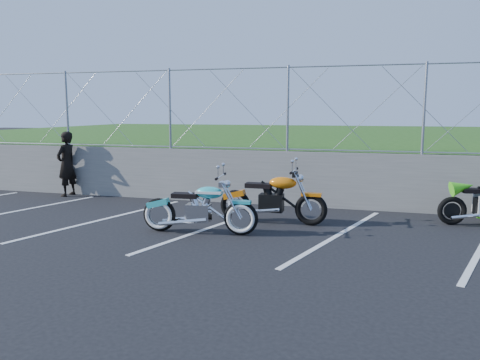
# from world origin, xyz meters

# --- Properties ---
(ground) EXTENTS (90.00, 90.00, 0.00)m
(ground) POSITION_xyz_m (0.00, 0.00, 0.00)
(ground) COLOR black
(ground) RESTS_ON ground
(retaining_wall) EXTENTS (30.00, 0.22, 1.30)m
(retaining_wall) POSITION_xyz_m (0.00, 3.50, 0.65)
(retaining_wall) COLOR slate
(retaining_wall) RESTS_ON ground
(grass_field) EXTENTS (30.00, 20.00, 1.30)m
(grass_field) POSITION_xyz_m (0.00, 13.50, 0.65)
(grass_field) COLOR #204813
(grass_field) RESTS_ON ground
(chain_link_fence) EXTENTS (28.00, 0.03, 2.00)m
(chain_link_fence) POSITION_xyz_m (0.00, 3.50, 2.30)
(chain_link_fence) COLOR gray
(chain_link_fence) RESTS_ON retaining_wall
(parking_lines) EXTENTS (18.29, 4.31, 0.01)m
(parking_lines) POSITION_xyz_m (1.20, 1.00, 0.00)
(parking_lines) COLOR silver
(parking_lines) RESTS_ON ground
(cruiser_turquoise) EXTENTS (2.20, 0.69, 1.09)m
(cruiser_turquoise) POSITION_xyz_m (-0.06, 0.47, 0.44)
(cruiser_turquoise) COLOR black
(cruiser_turquoise) RESTS_ON ground
(naked_orange) EXTENTS (2.20, 0.75, 1.10)m
(naked_orange) POSITION_xyz_m (1.08, 1.62, 0.47)
(naked_orange) COLOR black
(naked_orange) RESTS_ON ground
(person_standing) EXTENTS (0.46, 0.66, 1.71)m
(person_standing) POSITION_xyz_m (-4.84, 3.14, 0.86)
(person_standing) COLOR black
(person_standing) RESTS_ON ground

